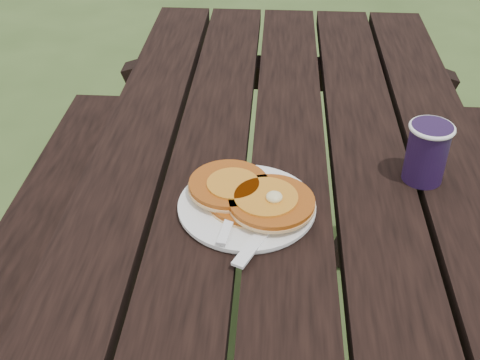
# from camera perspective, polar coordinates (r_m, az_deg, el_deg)

# --- Properties ---
(picnic_table) EXTENTS (1.36, 1.80, 0.75)m
(picnic_table) POSITION_cam_1_polar(r_m,az_deg,el_deg) (1.30, 3.84, -15.25)
(picnic_table) COLOR black
(picnic_table) RESTS_ON ground
(plate) EXTENTS (0.28, 0.28, 0.01)m
(plate) POSITION_cam_1_polar(r_m,az_deg,el_deg) (1.00, 0.65, -2.54)
(plate) COLOR white
(plate) RESTS_ON picnic_table
(pancake_stack) EXTENTS (0.21, 0.18, 0.04)m
(pancake_stack) POSITION_cam_1_polar(r_m,az_deg,el_deg) (0.99, 1.06, -1.48)
(pancake_stack) COLOR #AE5113
(pancake_stack) RESTS_ON plate
(knife) EXTENTS (0.09, 0.17, 0.00)m
(knife) POSITION_cam_1_polar(r_m,az_deg,el_deg) (0.95, 2.34, -4.83)
(knife) COLOR white
(knife) RESTS_ON plate
(fork) EXTENTS (0.06, 0.16, 0.01)m
(fork) POSITION_cam_1_polar(r_m,az_deg,el_deg) (0.95, -1.03, -3.94)
(fork) COLOR white
(fork) RESTS_ON plate
(coffee_cup) EXTENTS (0.08, 0.08, 0.11)m
(coffee_cup) POSITION_cam_1_polar(r_m,az_deg,el_deg) (1.09, 17.35, 2.77)
(coffee_cup) COLOR #201033
(coffee_cup) RESTS_ON picnic_table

